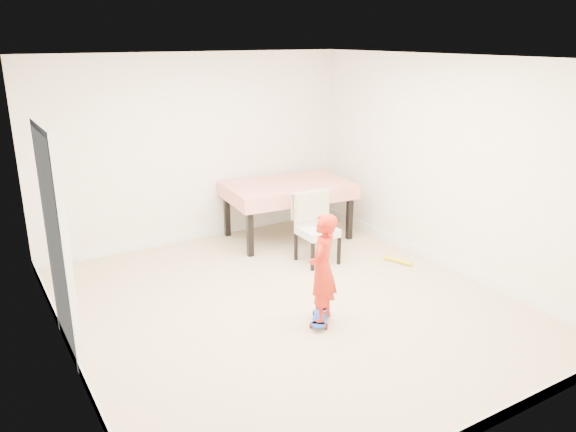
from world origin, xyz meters
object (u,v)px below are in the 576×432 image
dining_chair (318,229)px  child (322,272)px  skateboard (320,319)px  dining_table (288,210)px

dining_chair → child: child is taller
dining_chair → skateboard: 1.65m
child → dining_chair: bearing=-160.7°
child → dining_table: bearing=-151.8°
skateboard → dining_table: bearing=16.6°
skateboard → child: child is taller
skateboard → child: bearing=-154.8°
skateboard → child: (-0.01, -0.04, 0.53)m
dining_chair → child: (-0.88, -1.38, 0.12)m
skateboard → dining_chair: bearing=7.5°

